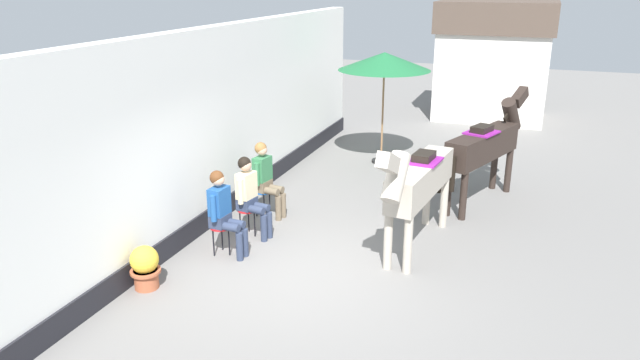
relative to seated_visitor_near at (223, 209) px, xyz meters
name	(u,v)px	position (x,y,z in m)	size (l,w,h in m)	color
ground_plane	(371,205)	(1.61, 2.87, -0.78)	(40.00, 40.00, 0.00)	slate
pub_facade_wall	(212,135)	(-0.94, 1.37, 0.76)	(0.34, 14.00, 3.40)	white
distant_cottage	(493,59)	(3.01, 11.44, 1.02)	(3.40, 2.60, 3.50)	silver
seated_visitor_near	(223,209)	(0.00, 0.00, 0.00)	(0.61, 0.49, 1.39)	red
seated_visitor_middle	(250,193)	(0.06, 0.80, 0.00)	(0.61, 0.49, 1.39)	red
seated_visitor_far	(265,176)	(-0.08, 1.71, 0.00)	(0.61, 0.48, 1.39)	#194C99
saddled_horse_near	(418,181)	(2.78, 1.24, 0.38)	(0.69, 2.99, 2.06)	#B2A899
saddled_horse_far	(486,144)	(3.56, 3.84, 0.38)	(1.29, 2.86, 2.06)	#2D231E
flower_planter_near	(145,266)	(-0.53, -1.34, -0.44)	(0.43, 0.43, 0.64)	#A85638
cafe_parasol	(384,62)	(1.07, 5.67, 1.59)	(2.10, 2.10, 2.58)	black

